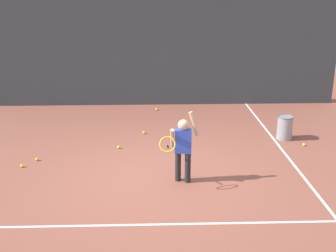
% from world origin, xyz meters
% --- Properties ---
extents(ground_plane, '(20.00, 20.00, 0.00)m').
position_xyz_m(ground_plane, '(0.00, 0.00, 0.00)').
color(ground_plane, brown).
extents(court_line_baseline, '(9.00, 0.05, 0.00)m').
position_xyz_m(court_line_baseline, '(0.00, -1.74, 0.00)').
color(court_line_baseline, white).
rests_on(court_line_baseline, ground).
extents(court_line_sideline, '(0.05, 9.00, 0.00)m').
position_xyz_m(court_line_sideline, '(2.82, 1.00, 0.00)').
color(court_line_sideline, white).
rests_on(court_line_sideline, ground).
extents(back_fence_windscreen, '(11.01, 0.08, 3.37)m').
position_xyz_m(back_fence_windscreen, '(0.00, 5.19, 1.68)').
color(back_fence_windscreen, '#383D42').
rests_on(back_fence_windscreen, ground).
extents(fence_post_1, '(0.09, 0.09, 3.52)m').
position_xyz_m(fence_post_1, '(-2.68, 5.25, 1.76)').
color(fence_post_1, slate).
rests_on(fence_post_1, ground).
extents(fence_post_2, '(0.09, 0.09, 3.52)m').
position_xyz_m(fence_post_2, '(0.00, 5.25, 1.76)').
color(fence_post_2, slate).
rests_on(fence_post_2, ground).
extents(fence_post_3, '(0.09, 0.09, 3.52)m').
position_xyz_m(fence_post_3, '(2.68, 5.25, 1.76)').
color(fence_post_3, slate).
rests_on(fence_post_3, ground).
extents(fence_post_4, '(0.09, 0.09, 3.52)m').
position_xyz_m(fence_post_4, '(5.35, 5.25, 1.76)').
color(fence_post_4, slate).
rests_on(fence_post_4, ground).
extents(tennis_player, '(0.75, 0.57, 1.35)m').
position_xyz_m(tennis_player, '(0.49, -0.25, 0.73)').
color(tennis_player, '#232326').
rests_on(tennis_player, ground).
extents(ball_hopper, '(0.38, 0.38, 0.56)m').
position_xyz_m(ball_hopper, '(3.07, 1.98, 0.29)').
color(ball_hopper, gray).
rests_on(ball_hopper, ground).
extents(tennis_ball_0, '(0.07, 0.07, 0.07)m').
position_xyz_m(tennis_ball_0, '(0.05, 4.52, 0.03)').
color(tennis_ball_0, '#CCE033').
rests_on(tennis_ball_0, ground).
extents(tennis_ball_1, '(0.07, 0.07, 0.07)m').
position_xyz_m(tennis_ball_1, '(-2.69, 0.50, 0.03)').
color(tennis_ball_1, '#CCE033').
rests_on(tennis_ball_1, ground).
extents(tennis_ball_2, '(0.07, 0.07, 0.07)m').
position_xyz_m(tennis_ball_2, '(-0.28, 2.44, 0.03)').
color(tennis_ball_2, '#CCE033').
rests_on(tennis_ball_2, ground).
extents(tennis_ball_3, '(0.07, 0.07, 0.07)m').
position_xyz_m(tennis_ball_3, '(-0.83, 1.48, 0.03)').
color(tennis_ball_3, '#CCE033').
rests_on(tennis_ball_3, ground).
extents(tennis_ball_4, '(0.07, 0.07, 0.07)m').
position_xyz_m(tennis_ball_4, '(3.39, 1.48, 0.03)').
color(tennis_ball_4, '#CCE033').
rests_on(tennis_ball_4, ground).
extents(tennis_ball_5, '(0.07, 0.07, 0.07)m').
position_xyz_m(tennis_ball_5, '(-2.48, 0.83, 0.03)').
color(tennis_ball_5, '#CCE033').
rests_on(tennis_ball_5, ground).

